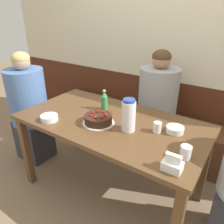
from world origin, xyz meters
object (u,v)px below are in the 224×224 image
at_px(bowl_soup_white, 175,129).
at_px(person_teal_shirt, 157,110).
at_px(napkin_holder, 172,165).
at_px(glass_water_tall, 157,127).
at_px(birthday_cake, 98,119).
at_px(person_pale_blue_shirt, 30,109).
at_px(soju_bottle, 104,100).
at_px(bench_seat, 150,132).
at_px(glass_tumbler_short, 186,152).
at_px(water_pitcher, 129,115).
at_px(bowl_rice_small, 49,118).

distance_m(bowl_soup_white, person_teal_shirt, 0.68).
bearing_deg(napkin_holder, glass_water_tall, 125.05).
bearing_deg(bowl_soup_white, glass_water_tall, -147.40).
bearing_deg(napkin_holder, birthday_cake, 162.93).
bearing_deg(glass_water_tall, person_pale_blue_shirt, -176.57).
height_order(soju_bottle, bowl_soup_white, soju_bottle).
bearing_deg(birthday_cake, bench_seat, 86.65).
relative_size(napkin_holder, glass_tumbler_short, 1.34).
relative_size(napkin_holder, bowl_soup_white, 0.86).
height_order(water_pitcher, person_pale_blue_shirt, person_pale_blue_shirt).
bearing_deg(person_teal_shirt, water_pitcher, 5.87).
height_order(bowl_soup_white, glass_water_tall, glass_water_tall).
relative_size(bowl_rice_small, glass_water_tall, 1.80).
bearing_deg(birthday_cake, bowl_soup_white, 20.50).
bearing_deg(person_teal_shirt, soju_bottle, -29.36).
bearing_deg(bowl_soup_white, glass_tumbler_short, -58.85).
height_order(birthday_cake, soju_bottle, soju_bottle).
bearing_deg(bowl_soup_white, birthday_cake, -159.50).
relative_size(water_pitcher, glass_tumbler_short, 3.04).
xyz_separation_m(napkin_holder, person_teal_shirt, (-0.50, 0.96, -0.17)).
relative_size(birthday_cake, napkin_holder, 2.31).
height_order(bench_seat, bowl_rice_small, bowl_rice_small).
distance_m(soju_bottle, bowl_soup_white, 0.67).
xyz_separation_m(water_pitcher, glass_tumbler_short, (0.46, -0.09, -0.08)).
relative_size(birthday_cake, person_pale_blue_shirt, 0.21).
bearing_deg(person_pale_blue_shirt, person_teal_shirt, 31.52).
distance_m(bench_seat, glass_tumbler_short, 1.30).
bearing_deg(napkin_holder, bench_seat, 118.92).
height_order(bowl_rice_small, person_pale_blue_shirt, person_pale_blue_shirt).
xyz_separation_m(birthday_cake, bowl_soup_white, (0.55, 0.20, -0.01)).
relative_size(water_pitcher, bowl_soup_white, 1.94).
bearing_deg(person_teal_shirt, bench_seat, -144.33).
xyz_separation_m(bowl_rice_small, person_teal_shirt, (0.53, 0.94, -0.15)).
height_order(napkin_holder, glass_water_tall, napkin_holder).
bearing_deg(birthday_cake, glass_tumbler_short, -4.43).
height_order(soju_bottle, glass_water_tall, soju_bottle).
bearing_deg(bench_seat, birthday_cake, -93.35).
relative_size(bench_seat, glass_tumbler_short, 32.91).
bearing_deg(glass_water_tall, glass_tumbler_short, -35.40).
distance_m(glass_tumbler_short, person_pale_blue_shirt, 1.69).
relative_size(soju_bottle, bowl_rice_small, 1.30).
bearing_deg(soju_bottle, bench_seat, 76.16).
xyz_separation_m(bowl_rice_small, person_pale_blue_shirt, (-0.61, 0.24, -0.17)).
xyz_separation_m(bowl_rice_small, glass_water_tall, (0.80, 0.32, 0.02)).
bearing_deg(person_teal_shirt, birthday_cake, -13.11).
distance_m(soju_bottle, person_pale_blue_shirt, 0.91).
height_order(bowl_rice_small, glass_tumbler_short, glass_tumbler_short).
xyz_separation_m(water_pitcher, napkin_holder, (0.43, -0.25, -0.08)).
xyz_separation_m(napkin_holder, glass_tumbler_short, (0.03, 0.15, 0.00)).
relative_size(glass_tumbler_short, person_teal_shirt, 0.07).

